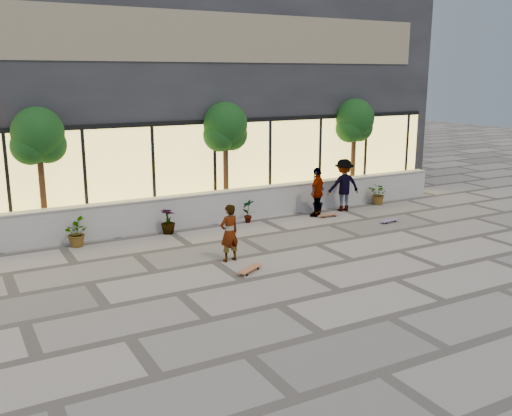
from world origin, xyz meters
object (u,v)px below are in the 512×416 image
tree_midwest (38,139)px  skater_right_far (344,185)px  skateboard_center (250,269)px  skateboard_right_far (389,221)px  tree_east (354,123)px  skater_center (229,233)px  tree_mideast (225,130)px  skateboard_right_near (329,215)px  skater_right_near (317,192)px

tree_midwest → skater_right_far: 10.30m
skateboard_center → skateboard_right_far: bearing=-12.8°
tree_east → skater_center: (-7.62, -4.55, -2.22)m
tree_midwest → skateboard_center: 7.43m
tree_mideast → tree_east: size_ratio=1.00×
skateboard_right_near → skateboard_right_far: size_ratio=0.97×
tree_east → skateboard_right_near: tree_east is taller
skater_right_near → skateboard_right_near: bearing=100.2°
skater_center → skateboard_center: skater_center is taller
tree_east → skater_right_near: (-2.80, -1.64, -2.13)m
tree_midwest → skateboard_right_far: bearing=-19.0°
skateboard_center → tree_midwest: bearing=94.5°
skater_right_far → tree_midwest: bearing=1.9°
tree_mideast → skateboard_right_far: (4.30, -3.55, -2.91)m
tree_mideast → skateboard_right_far: tree_mideast is taller
skateboard_right_far → tree_midwest: bearing=154.8°
tree_midwest → skateboard_right_near: size_ratio=5.31×
skater_center → tree_mideast: bearing=-124.3°
skateboard_right_near → skater_right_near: bearing=136.9°
skater_right_far → tree_mideast: bearing=-9.4°
skater_center → skater_right_far: size_ratio=0.82×
tree_east → skateboard_right_near: 4.31m
tree_mideast → skateboard_center: tree_mideast is taller
tree_east → skater_right_near: size_ratio=2.29×
tree_east → skater_right_near: bearing=-149.7°
skateboard_right_near → skateboard_right_far: 2.08m
tree_midwest → tree_east: bearing=0.0°
skater_center → skateboard_right_far: bearing=179.5°
tree_midwest → skateboard_right_near: bearing=-12.2°
tree_east → skater_right_far: size_ratio=2.09×
skateboard_right_near → skateboard_right_far: (1.31, -1.61, 0.00)m
skateboard_right_far → tree_east: bearing=65.0°
skater_center → skateboard_right_far: size_ratio=2.02×
skater_center → skater_right_near: bearing=-158.2°
skateboard_center → skateboard_right_near: (5.05, 3.66, -0.01)m
skateboard_right_near → tree_midwest: bearing=170.9°
skater_right_near → skateboard_right_near: (0.29, -0.30, -0.78)m
tree_mideast → skater_right_far: tree_mideast is taller
skater_right_near → skateboard_center: skater_right_near is taller
tree_east → skateboard_center: 9.85m
tree_east → skateboard_right_far: size_ratio=5.16×
skateboard_center → skateboard_right_near: size_ratio=1.17×
tree_east → skateboard_right_near: size_ratio=5.31×
skateboard_center → skateboard_right_far: 6.69m
skater_right_far → skateboard_center: 7.42m
skater_right_far → skateboard_center: bearing=44.6°
tree_midwest → tree_east: 11.50m
skater_center → skateboard_center: (0.05, -1.04, -0.68)m
tree_midwest → skateboard_right_near: tree_midwest is taller
tree_mideast → tree_east: 5.50m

